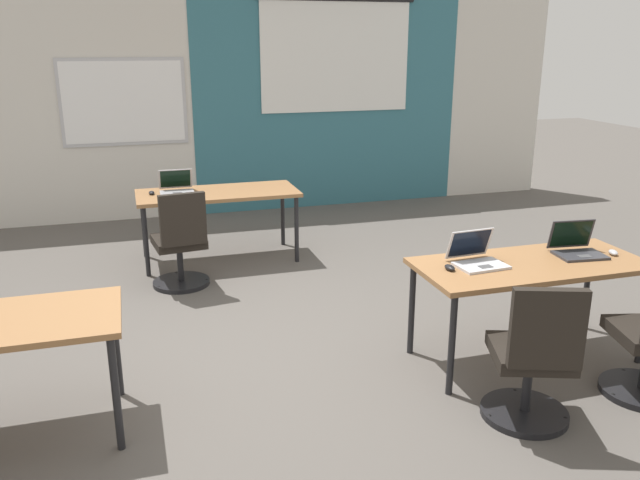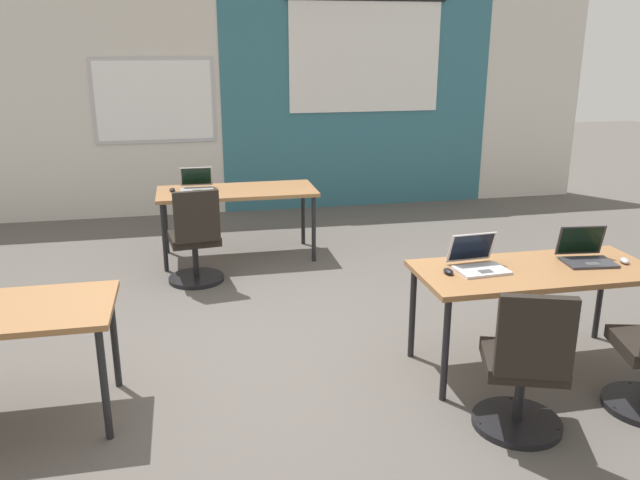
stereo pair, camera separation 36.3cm
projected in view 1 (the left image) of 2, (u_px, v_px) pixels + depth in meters
The scene contains 12 objects.
ground_plane at pixel (265, 353), 4.69m from camera, with size 24.00×24.00×0.00m.
back_wall_assembly at pixel (197, 104), 8.13m from camera, with size 10.00×0.27×2.80m.
desk_near_right at pixel (531, 271), 4.43m from camera, with size 1.60×0.70×0.72m.
desk_far_center at pixel (218, 197), 6.51m from camera, with size 1.60×0.70×0.72m.
laptop_near_right_inner at pixel (477, 258), 4.36m from camera, with size 0.35×0.33×0.23m.
mouse_near_right_inner at pixel (450, 268), 4.26m from camera, with size 0.06×0.10×0.03m.
chair_near_right_inner at pixel (533, 365), 3.73m from camera, with size 0.56×0.61×0.92m.
laptop_near_right_end at pixel (577, 248), 4.57m from camera, with size 0.36×0.32×0.23m.
mouse_near_right_end at pixel (613, 252), 4.57m from camera, with size 0.09×0.11×0.03m.
laptop_far_left at pixel (177, 188), 6.43m from camera, with size 0.33×0.32×0.22m.
mouse_far_left at pixel (152, 193), 6.36m from camera, with size 0.06×0.10×0.03m.
chair_far_left at pixel (181, 248), 5.83m from camera, with size 0.52×0.56×0.92m.
Camera 1 is at (-0.84, -4.18, 2.17)m, focal length 36.21 mm.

